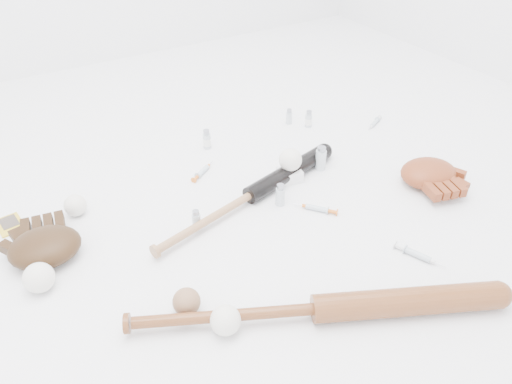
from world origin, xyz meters
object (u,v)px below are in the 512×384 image
glove_dark (45,247)px  pedestal (290,174)px  bat_wood (317,309)px  bat_dark (251,195)px

glove_dark → pedestal: (0.80, -0.03, -0.02)m
bat_wood → glove_dark: size_ratio=4.16×
pedestal → glove_dark: bearing=177.7°
bat_wood → pedestal: size_ratio=13.26×
bat_dark → pedestal: size_ratio=10.92×
bat_dark → pedestal: 0.19m
pedestal → bat_dark: bearing=-166.9°
glove_dark → pedestal: glove_dark is taller
bat_wood → pedestal: (0.29, 0.53, -0.02)m
bat_dark → bat_wood: bat_wood is taller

